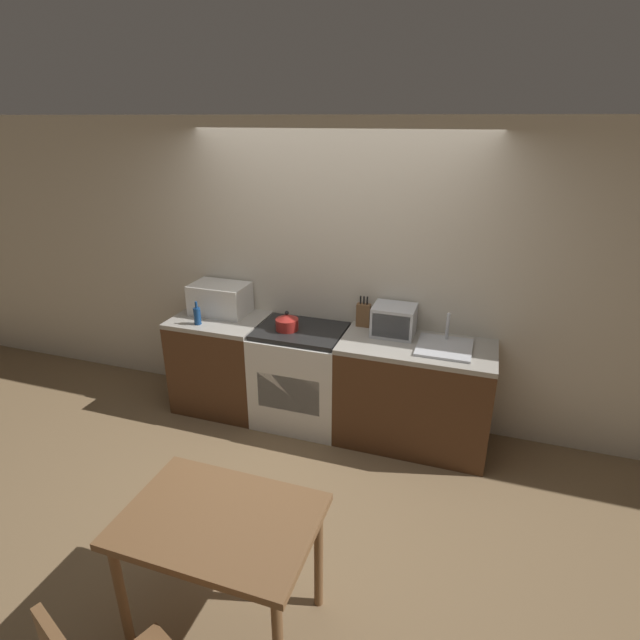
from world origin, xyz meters
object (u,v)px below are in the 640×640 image
object	(u,v)px
stove_range	(301,376)
toaster_oven	(394,320)
microwave	(220,299)
bottle	(197,316)
kettle	(287,322)
dining_table	(220,533)

from	to	relation	value
stove_range	toaster_oven	size ratio (longest dim) A/B	2.61
microwave	bottle	bearing A→B (deg)	-100.98
stove_range	toaster_oven	world-z (taller)	toaster_oven
bottle	toaster_oven	size ratio (longest dim) A/B	0.61
microwave	toaster_oven	world-z (taller)	microwave
toaster_oven	stove_range	bearing A→B (deg)	-169.36
stove_range	bottle	world-z (taller)	bottle
kettle	toaster_oven	xyz separation A→B (m)	(0.88, 0.19, 0.05)
bottle	toaster_oven	bearing A→B (deg)	11.15
kettle	bottle	bearing A→B (deg)	-170.08
kettle	stove_range	bearing A→B (deg)	23.75
kettle	dining_table	distance (m)	2.04
stove_range	microwave	world-z (taller)	microwave
kettle	toaster_oven	distance (m)	0.90
kettle	microwave	bearing A→B (deg)	167.21
stove_range	toaster_oven	bearing A→B (deg)	10.64
kettle	toaster_oven	world-z (taller)	toaster_oven
stove_range	bottle	xyz separation A→B (m)	(-0.89, -0.18, 0.53)
bottle	dining_table	distance (m)	2.22
kettle	bottle	world-z (taller)	bottle
kettle	dining_table	xyz separation A→B (m)	(0.43, -1.97, -0.31)
kettle	microwave	size ratio (longest dim) A/B	0.38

